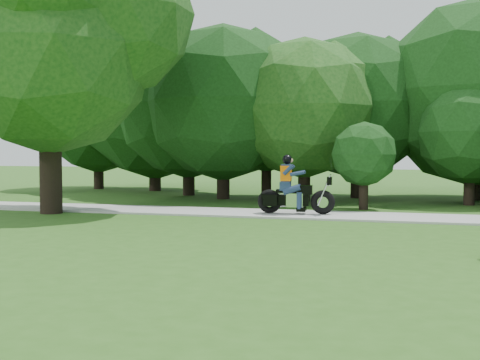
# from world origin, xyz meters

# --- Properties ---
(ground) EXTENTS (100.00, 100.00, 0.00)m
(ground) POSITION_xyz_m (0.00, 0.00, 0.00)
(ground) COLOR #2B5518
(ground) RESTS_ON ground
(walkway) EXTENTS (60.00, 2.20, 0.06)m
(walkway) POSITION_xyz_m (0.00, 8.00, 0.03)
(walkway) COLOR #9C9C97
(walkway) RESTS_ON ground
(tree_line) EXTENTS (40.54, 12.01, 7.87)m
(tree_line) POSITION_xyz_m (0.09, 14.67, 3.70)
(tree_line) COLOR black
(tree_line) RESTS_ON ground
(big_tree_west) EXTENTS (8.64, 6.56, 9.96)m
(big_tree_west) POSITION_xyz_m (-10.54, 6.85, 5.76)
(big_tree_west) COLOR black
(big_tree_west) RESTS_ON ground
(touring_motorcycle) EXTENTS (2.33, 0.80, 1.78)m
(touring_motorcycle) POSITION_xyz_m (-3.18, 7.89, 0.70)
(touring_motorcycle) COLOR black
(touring_motorcycle) RESTS_ON walkway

